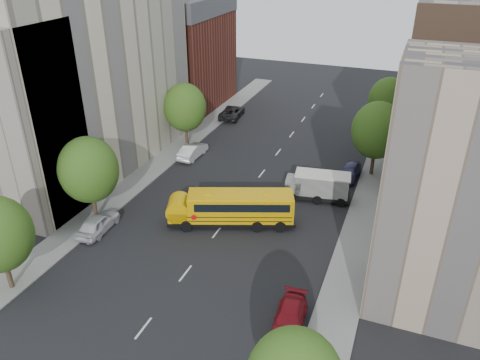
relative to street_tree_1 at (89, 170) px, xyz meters
The scene contains 22 objects.
ground 12.71m from the street_tree_1, 19.98° to the left, with size 120.00×120.00×0.00m, color black.
sidewalk_left 10.26m from the street_tree_1, 93.18° to the left, with size 3.00×80.00×0.12m, color slate.
sidewalk_right 24.72m from the street_tree_1, 21.80° to the left, with size 3.00×80.00×0.12m, color slate.
lane_markings 18.48m from the street_tree_1, 51.84° to the left, with size 0.15×64.00×0.01m, color silver.
building_left_cream 13.21m from the street_tree_1, 124.99° to the left, with size 10.00×26.00×20.00m, color beige.
building_left_redbrick 32.79m from the street_tree_1, 102.34° to the left, with size 10.00×15.00×13.00m, color maroon.
building_left_near 7.86m from the street_tree_1, behind, with size 10.00×7.00×17.00m, color #C2AE97.
building_right_near 29.22m from the street_tree_1, ahead, with size 10.00×7.00×17.00m, color tan.
building_right_far 37.86m from the street_tree_1, 39.61° to the left, with size 10.00×22.00×18.00m, color #C2AE97.
building_right_sidewall 32.04m from the street_tree_1, 24.15° to the left, with size 10.10×0.30×18.00m, color brown.
street_tree_1 is the anchor object (origin of this frame).
street_tree_2 18.00m from the street_tree_1, 90.00° to the left, with size 4.99×4.99×7.71m.
street_tree_4 28.43m from the street_tree_1, 39.29° to the left, with size 5.25×5.25×8.10m.
street_tree_5 37.20m from the street_tree_1, 53.75° to the left, with size 4.86×4.86×7.51m.
school_bus 12.58m from the street_tree_1, 17.39° to the left, with size 11.28×6.30×3.14m.
safari_truck 21.00m from the street_tree_1, 31.20° to the left, with size 6.71×3.24×2.76m.
parked_car_0 4.64m from the street_tree_1, 47.57° to the right, with size 1.89×4.69×1.60m, color silver.
parked_car_1 15.87m from the street_tree_1, 81.74° to the left, with size 1.67×4.80×1.58m, color silver.
parked_car_2 29.53m from the street_tree_1, 87.26° to the left, with size 2.63×5.70×1.58m, color black.
parked_car_3 21.25m from the street_tree_1, 17.95° to the right, with size 1.91×4.70×1.36m, color maroon.
parked_car_4 26.11m from the street_tree_1, 39.35° to the left, with size 1.79×4.45×1.52m, color #393761.
parked_car_5 34.08m from the street_tree_1, 52.46° to the left, with size 1.41×4.06×1.34m, color #A9A9A4.
Camera 1 is at (14.01, -32.72, 22.70)m, focal length 35.00 mm.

